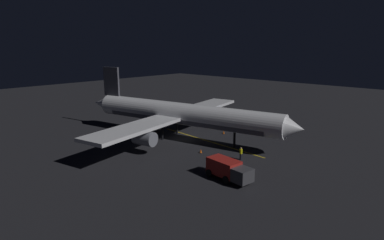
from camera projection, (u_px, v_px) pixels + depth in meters
ground_plane at (183, 139)px, 54.13m from camera, size 180.00×180.00×0.20m
apron_guide_stripe at (209, 141)px, 52.75m from camera, size 2.12×21.70×0.01m
airliner at (180, 115)px, 53.54m from camera, size 36.51×39.60×11.18m
baggage_truck at (228, 170)px, 37.55m from camera, size 2.79×5.88×2.27m
catering_truck at (221, 121)px, 61.59m from camera, size 3.92×6.50×2.27m
ground_crew_worker at (241, 153)px, 44.08m from camera, size 0.40×0.40×1.74m
traffic_cone_near_left at (224, 132)px, 57.13m from camera, size 0.50×0.50×0.55m
traffic_cone_near_right at (201, 151)px, 47.03m from camera, size 0.50×0.50×0.55m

